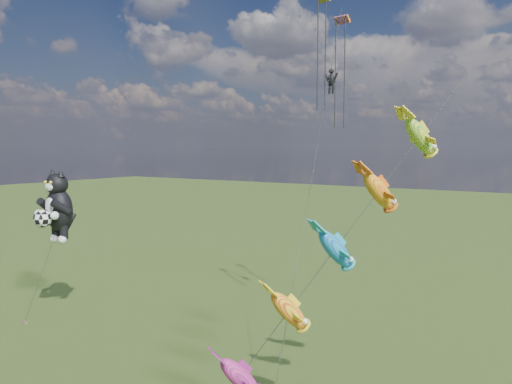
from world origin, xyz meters
The scene contains 4 objects.
ground centered at (0.00, 0.00, 0.00)m, with size 300.00×300.00×0.00m, color #1F370D.
cat_kite_rig centered at (-5.14, 5.37, 9.35)m, with size 2.92×4.34×12.38m.
fish_windsock_rig centered at (22.13, -0.30, 9.74)m, with size 8.84×13.42×17.36m.
parafoil_rig centered at (15.27, 14.03, 19.53)m, with size 4.51×17.15×24.85m.
Camera 1 is at (30.76, -19.69, 14.13)m, focal length 35.00 mm.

